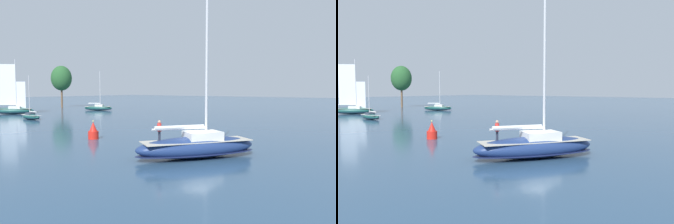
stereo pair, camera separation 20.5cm
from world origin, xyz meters
The scene contains 7 objects.
ground_plane centered at (0.00, 0.00, 0.00)m, with size 400.00×400.00×0.00m, color #2D4C6B.
tree_shore_right centered at (36.72, 72.45, 8.86)m, with size 6.15×6.15×12.66m.
sailboat_main centered at (0.02, -0.01, 0.98)m, with size 10.46×8.18×14.48m.
sailboat_moored_mid_channel centered at (14.14, 57.87, 0.98)m, with size 8.07×8.04×12.23m.
sailboat_moored_far_slip centered at (9.76, 42.77, 0.55)m, with size 2.03×5.99×8.12m.
sailboat_moored_outer_mooring centered at (34.14, 52.62, 0.70)m, with size 5.60×7.55×10.34m.
channel_buoy centered at (1.38, 14.78, 0.84)m, with size 1.17×1.17×2.12m.
Camera 1 is at (-22.54, -14.43, 5.68)m, focal length 35.00 mm.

